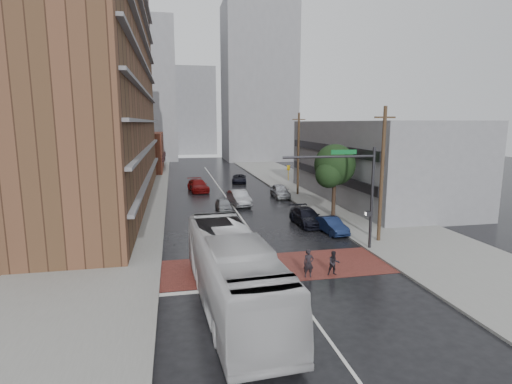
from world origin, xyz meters
TOP-DOWN VIEW (x-y plane):
  - ground at (0.00, 0.00)m, footprint 160.00×160.00m
  - crosswalk at (0.00, 0.50)m, footprint 14.00×5.00m
  - sidewalk_west at (-11.50, 25.00)m, footprint 9.00×90.00m
  - sidewalk_east at (11.50, 25.00)m, footprint 9.00×90.00m
  - apartment_block at (-14.00, 24.00)m, footprint 10.00×44.00m
  - storefront_west at (-12.00, 54.00)m, footprint 8.00×16.00m
  - building_east at (16.50, 20.00)m, footprint 11.00×26.00m
  - distant_tower_west at (-14.00, 78.00)m, footprint 18.00×16.00m
  - distant_tower_east at (14.00, 72.00)m, footprint 16.00×14.00m
  - distant_tower_center at (0.00, 95.00)m, footprint 12.00×10.00m
  - street_tree at (8.52, 12.03)m, footprint 4.20×4.10m
  - signal_mast at (5.85, 2.50)m, footprint 6.50×0.30m
  - utility_pole_near at (8.80, 4.00)m, footprint 1.60×0.26m
  - utility_pole_far at (8.80, 24.00)m, footprint 1.60×0.26m
  - transit_bus at (-3.40, -4.27)m, footprint 3.73×12.94m
  - pedestrian_a at (1.40, -1.50)m, footprint 0.62×0.42m
  - pedestrian_b at (2.95, -1.50)m, footprint 0.76×0.62m
  - car_travel_a at (-1.24, 16.91)m, footprint 1.52×3.75m
  - car_travel_b at (0.76, 19.48)m, footprint 2.19×5.05m
  - car_travel_c at (-3.05, 29.23)m, footprint 2.85×5.61m
  - suv_travel at (3.40, 35.58)m, footprint 2.79×4.75m
  - car_parked_near at (6.27, 7.08)m, footprint 1.81×4.01m
  - car_parked_mid at (5.20, 10.02)m, footprint 2.18×5.00m
  - car_parked_far at (6.30, 23.03)m, footprint 2.02×4.64m

SIDE VIEW (x-z plane):
  - ground at x=0.00m, z-range 0.00..0.00m
  - crosswalk at x=0.00m, z-range 0.00..0.02m
  - sidewalk_west at x=-11.50m, z-range 0.00..0.15m
  - sidewalk_east at x=11.50m, z-range 0.00..0.15m
  - suv_travel at x=3.40m, z-range 0.00..1.24m
  - car_travel_a at x=-1.24m, z-range 0.00..1.28m
  - car_parked_near at x=6.27m, z-range 0.00..1.28m
  - car_parked_mid at x=5.20m, z-range 0.00..1.43m
  - pedestrian_b at x=2.95m, z-range 0.00..1.46m
  - car_parked_far at x=6.30m, z-range 0.00..1.56m
  - car_travel_c at x=-3.05m, z-range 0.00..1.56m
  - car_travel_b at x=0.76m, z-range 0.00..1.61m
  - pedestrian_a at x=1.40m, z-range 0.00..1.67m
  - transit_bus at x=-3.40m, z-range 0.00..3.56m
  - storefront_west at x=-12.00m, z-range 0.00..7.00m
  - building_east at x=16.50m, z-range 0.00..9.00m
  - signal_mast at x=5.85m, z-range 1.13..8.33m
  - street_tree at x=8.52m, z-range 1.28..8.18m
  - utility_pole_near at x=8.80m, z-range 0.14..10.14m
  - utility_pole_far at x=8.80m, z-range 0.14..10.14m
  - distant_tower_center at x=0.00m, z-range 0.00..24.00m
  - apartment_block at x=-14.00m, z-range 0.00..28.00m
  - distant_tower_west at x=-14.00m, z-range 0.00..32.00m
  - distant_tower_east at x=14.00m, z-range 0.00..36.00m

